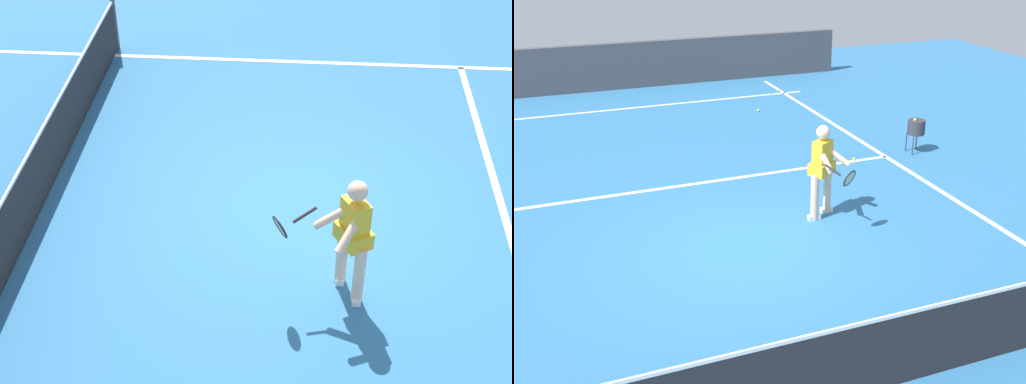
{
  "view_description": "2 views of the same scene",
  "coord_description": "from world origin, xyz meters",
  "views": [
    {
      "loc": [
        -7.75,
        -0.0,
        6.18
      ],
      "look_at": [
        -0.84,
        0.51,
        0.84
      ],
      "focal_mm": 52.95,
      "sensor_mm": 36.0,
      "label": 1
    },
    {
      "loc": [
        2.54,
        7.66,
        4.43
      ],
      "look_at": [
        -0.36,
        0.11,
        0.9
      ],
      "focal_mm": 43.41,
      "sensor_mm": 36.0,
      "label": 2
    }
  ],
  "objects": [
    {
      "name": "court_net",
      "position": [
        0.0,
        3.36,
        0.46
      ],
      "size": [
        8.64,
        0.08,
        0.98
      ],
      "color": "#4C4C51",
      "rests_on": "ground"
    },
    {
      "name": "ground_plane",
      "position": [
        0.0,
        0.0,
        0.0
      ],
      "size": [
        27.78,
        27.78,
        0.0
      ],
      "primitive_type": "plane",
      "color": "teal"
    },
    {
      "name": "tennis_player",
      "position": [
        -1.53,
        -0.57,
        0.85
      ],
      "size": [
        0.68,
        1.14,
        1.55
      ],
      "color": "beige",
      "rests_on": "ground"
    },
    {
      "name": "service_line_marking",
      "position": [
        0.0,
        -2.65,
        0.0
      ],
      "size": [
        7.96,
        0.1,
        0.01
      ],
      "primitive_type": "cube",
      "color": "white",
      "rests_on": "ground"
    },
    {
      "name": "sideline_right_marking",
      "position": [
        3.98,
        0.0,
        0.0
      ],
      "size": [
        0.1,
        19.37,
        0.01
      ],
      "primitive_type": "cube",
      "color": "white",
      "rests_on": "ground"
    }
  ]
}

